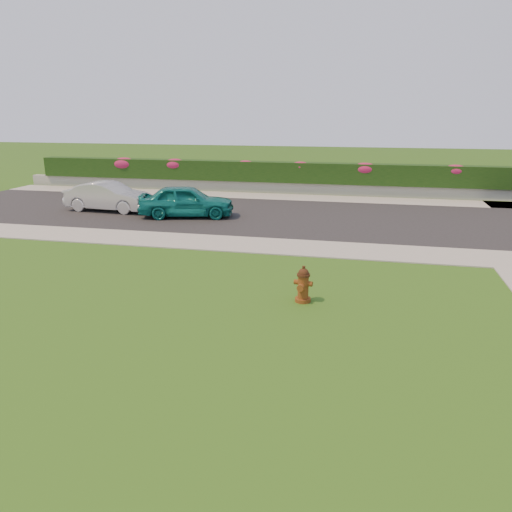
# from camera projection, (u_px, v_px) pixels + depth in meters

# --- Properties ---
(ground) EXTENTS (120.00, 120.00, 0.00)m
(ground) POSITION_uv_depth(u_px,v_px,m) (211.00, 388.00, 8.18)
(ground) COLOR black
(ground) RESTS_ON ground
(street_far) EXTENTS (26.00, 8.00, 0.04)m
(street_far) POSITION_uv_depth(u_px,v_px,m) (200.00, 212.00, 22.35)
(street_far) COLOR black
(street_far) RESTS_ON ground
(sidewalk_far) EXTENTS (24.00, 2.00, 0.04)m
(sidewalk_far) POSITION_uv_depth(u_px,v_px,m) (128.00, 238.00, 17.87)
(sidewalk_far) COLOR gray
(sidewalk_far) RESTS_ON ground
(sidewalk_beyond) EXTENTS (34.00, 2.00, 0.04)m
(sidewalk_beyond) POSITION_uv_depth(u_px,v_px,m) (303.00, 198.00, 26.19)
(sidewalk_beyond) COLOR gray
(sidewalk_beyond) RESTS_ON ground
(retaining_wall) EXTENTS (34.00, 0.40, 0.60)m
(retaining_wall) POSITION_uv_depth(u_px,v_px,m) (307.00, 188.00, 27.52)
(retaining_wall) COLOR gray
(retaining_wall) RESTS_ON ground
(hedge) EXTENTS (32.00, 0.90, 1.10)m
(hedge) POSITION_uv_depth(u_px,v_px,m) (307.00, 173.00, 27.38)
(hedge) COLOR black
(hedge) RESTS_ON retaining_wall
(fire_hydrant) EXTENTS (0.46, 0.44, 0.89)m
(fire_hydrant) POSITION_uv_depth(u_px,v_px,m) (303.00, 285.00, 11.79)
(fire_hydrant) COLOR #50250C
(fire_hydrant) RESTS_ON ground
(sedan_teal) EXTENTS (4.25, 2.49, 1.36)m
(sedan_teal) POSITION_uv_depth(u_px,v_px,m) (186.00, 201.00, 21.18)
(sedan_teal) COLOR #0D6864
(sedan_teal) RESTS_ON street_far
(sedan_silver) EXTENTS (4.01, 1.62, 1.29)m
(sedan_silver) POSITION_uv_depth(u_px,v_px,m) (109.00, 196.00, 22.49)
(sedan_silver) COLOR #ABAFB3
(sedan_silver) RESTS_ON street_far
(flower_clump_a) EXTENTS (1.46, 0.94, 0.73)m
(flower_clump_a) POSITION_uv_depth(u_px,v_px,m) (124.00, 164.00, 29.50)
(flower_clump_a) COLOR #C12166
(flower_clump_a) RESTS_ON hedge
(flower_clump_b) EXTENTS (1.33, 0.86, 0.67)m
(flower_clump_b) POSITION_uv_depth(u_px,v_px,m) (175.00, 164.00, 28.82)
(flower_clump_b) COLOR #C12166
(flower_clump_b) RESTS_ON hedge
(flower_clump_c) EXTENTS (1.09, 0.70, 0.54)m
(flower_clump_c) POSITION_uv_depth(u_px,v_px,m) (246.00, 165.00, 27.92)
(flower_clump_c) COLOR #C12166
(flower_clump_c) RESTS_ON hedge
(flower_clump_d) EXTENTS (1.11, 0.71, 0.55)m
(flower_clump_d) POSITION_uv_depth(u_px,v_px,m) (300.00, 167.00, 27.27)
(flower_clump_d) COLOR #C12166
(flower_clump_d) RESTS_ON hedge
(flower_clump_e) EXTENTS (1.32, 0.85, 0.66)m
(flower_clump_e) POSITION_uv_depth(u_px,v_px,m) (365.00, 169.00, 26.55)
(flower_clump_e) COLOR #C12166
(flower_clump_e) RESTS_ON hedge
(flower_clump_f) EXTENTS (1.22, 0.78, 0.61)m
(flower_clump_f) POSITION_uv_depth(u_px,v_px,m) (455.00, 171.00, 25.59)
(flower_clump_f) COLOR #C12166
(flower_clump_f) RESTS_ON hedge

